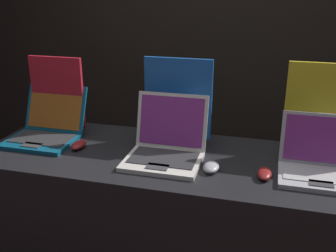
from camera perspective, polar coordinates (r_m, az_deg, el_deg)
name	(u,v)px	position (r m, az deg, el deg)	size (l,w,h in m)	color
wall_back	(217,30)	(3.11, 7.19, 13.71)	(8.00, 0.05, 2.80)	black
display_counter	(169,242)	(2.10, 0.17, -16.51)	(1.79, 0.65, 0.97)	black
laptop_front	(47,128)	(2.13, -17.19, -0.27)	(0.34, 0.35, 0.25)	#0F5170
mouse_front	(79,145)	(1.98, -12.86, -2.69)	(0.06, 0.11, 0.03)	maroon
promo_stand_front	(58,96)	(2.20, -15.69, 4.19)	(0.30, 0.07, 0.41)	black
laptop_middle	(166,145)	(1.81, -0.26, -2.79)	(0.34, 0.34, 0.28)	silver
mouse_middle	(211,167)	(1.72, 6.28, -5.93)	(0.07, 0.11, 0.04)	#B2B2B7
promo_stand_middle	(178,103)	(1.96, 1.45, 3.41)	(0.34, 0.07, 0.43)	black
laptop_back	(320,163)	(1.77, 21.16, -4.99)	(0.33, 0.27, 0.25)	#B7B7BC
mouse_back	(265,174)	(1.70, 13.84, -6.73)	(0.06, 0.11, 0.03)	maroon
promo_stand_back	(319,112)	(1.94, 21.11, 1.95)	(0.31, 0.07, 0.43)	black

